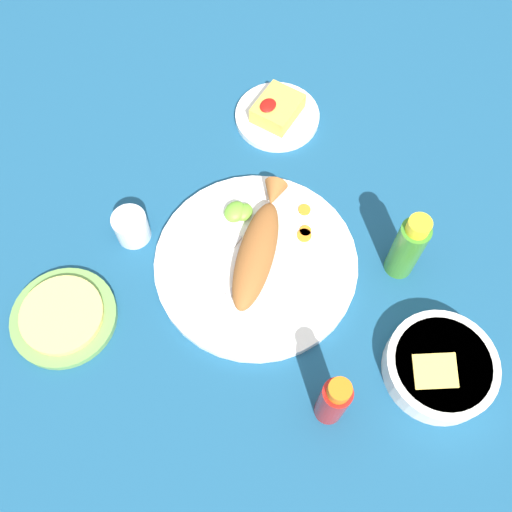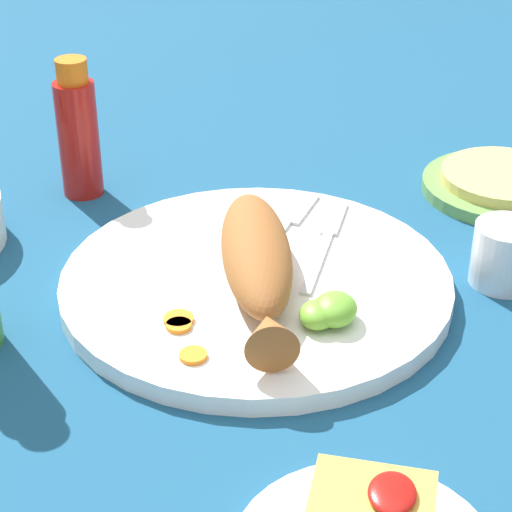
{
  "view_description": "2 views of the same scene",
  "coord_description": "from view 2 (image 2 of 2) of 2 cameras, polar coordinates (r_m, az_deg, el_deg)",
  "views": [
    {
      "loc": [
        0.37,
        0.23,
        0.94
      ],
      "look_at": [
        0.0,
        0.0,
        0.04
      ],
      "focal_mm": 40.0,
      "sensor_mm": 36.0,
      "label": 1
    },
    {
      "loc": [
        -0.72,
        -0.16,
        0.47
      ],
      "look_at": [
        0.0,
        0.0,
        0.04
      ],
      "focal_mm": 65.0,
      "sensor_mm": 36.0,
      "label": 2
    }
  ],
  "objects": [
    {
      "name": "lime_wedge_side",
      "position": [
        0.8,
        4.87,
        -3.27
      ],
      "size": [
        0.05,
        0.04,
        0.02
      ],
      "primitive_type": "ellipsoid",
      "color": "#6BB233",
      "rests_on": "main_plate"
    },
    {
      "name": "carrot_slice_near",
      "position": [
        0.8,
        -4.79,
        -3.9
      ],
      "size": [
        0.03,
        0.03,
        0.0
      ],
      "primitive_type": "cylinder",
      "color": "orange",
      "rests_on": "main_plate"
    },
    {
      "name": "carrot_slice_mid",
      "position": [
        0.8,
        -4.78,
        -4.29
      ],
      "size": [
        0.02,
        0.02,
        0.0
      ],
      "primitive_type": "cylinder",
      "color": "orange",
      "rests_on": "main_plate"
    },
    {
      "name": "hot_sauce_bottle_red",
      "position": [
        1.05,
        -10.9,
        7.47
      ],
      "size": [
        0.05,
        0.05,
        0.16
      ],
      "color": "#B21914",
      "rests_on": "ground_plane"
    },
    {
      "name": "tortilla_plate",
      "position": [
        1.09,
        14.97,
        4.11
      ],
      "size": [
        0.18,
        0.18,
        0.01
      ],
      "primitive_type": "cylinder",
      "color": "#6B9E4C",
      "rests_on": "ground_plane"
    },
    {
      "name": "main_plate",
      "position": [
        0.87,
        0.0,
        -1.64
      ],
      "size": [
        0.37,
        0.37,
        0.02
      ],
      "primitive_type": "cylinder",
      "color": "white",
      "rests_on": "ground_plane"
    },
    {
      "name": "fork_far",
      "position": [
        0.92,
        4.36,
        1.06
      ],
      "size": [
        0.19,
        0.02,
        0.0
      ],
      "rotation": [
        0.0,
        0.0,
        6.25
      ],
      "color": "silver",
      "rests_on": "main_plate"
    },
    {
      "name": "lime_wedge_main",
      "position": [
        0.79,
        3.83,
        -3.61
      ],
      "size": [
        0.04,
        0.03,
        0.02
      ],
      "primitive_type": "ellipsoid",
      "color": "#6BB233",
      "rests_on": "main_plate"
    },
    {
      "name": "carrot_slice_far",
      "position": [
        0.76,
        -3.89,
        -6.12
      ],
      "size": [
        0.02,
        0.02,
        0.0
      ],
      "primitive_type": "cylinder",
      "color": "orange",
      "rests_on": "main_plate"
    },
    {
      "name": "fork_near",
      "position": [
        0.94,
        1.94,
        1.77
      ],
      "size": [
        0.18,
        0.04,
        0.0
      ],
      "rotation": [
        0.0,
        0.0,
        6.13
      ],
      "color": "silver",
      "rests_on": "main_plate"
    },
    {
      "name": "salt_cup",
      "position": [
        0.91,
        15.06,
        -0.13
      ],
      "size": [
        0.06,
        0.06,
        0.06
      ],
      "color": "silver",
      "rests_on": "ground_plane"
    },
    {
      "name": "tortilla_stack",
      "position": [
        1.08,
        15.07,
        4.73
      ],
      "size": [
        0.14,
        0.14,
        0.01
      ],
      "primitive_type": "cylinder",
      "color": "#E0C666",
      "rests_on": "tortilla_plate"
    },
    {
      "name": "ground_plane",
      "position": [
        0.88,
        0.0,
        -2.14
      ],
      "size": [
        4.0,
        4.0,
        0.0
      ],
      "primitive_type": "plane",
      "color": "navy"
    },
    {
      "name": "fried_fish",
      "position": [
        0.84,
        0.09,
        -0.26
      ],
      "size": [
        0.27,
        0.13,
        0.05
      ],
      "rotation": [
        0.0,
        0.0,
        0.3
      ],
      "color": "#935628",
      "rests_on": "main_plate"
    }
  ]
}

